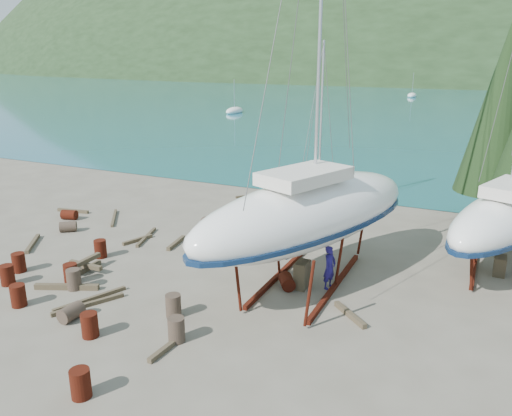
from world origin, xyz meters
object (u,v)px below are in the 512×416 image
at_px(large_sailboat_near, 309,212).
at_px(large_sailboat_far, 507,217).
at_px(worker, 330,267).
at_px(small_sailboat_shore, 317,182).

height_order(large_sailboat_near, large_sailboat_far, large_sailboat_near).
bearing_deg(large_sailboat_near, large_sailboat_far, 54.22).
relative_size(large_sailboat_far, worker, 8.47).
relative_size(large_sailboat_near, worker, 10.55).
bearing_deg(large_sailboat_near, worker, 13.56).
xyz_separation_m(large_sailboat_near, large_sailboat_far, (7.49, 4.87, -0.58)).
bearing_deg(large_sailboat_far, worker, -122.39).
bearing_deg(small_sailboat_shore, worker, -76.75).
bearing_deg(large_sailboat_near, small_sailboat_shore, 127.84).
height_order(small_sailboat_shore, worker, small_sailboat_shore).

